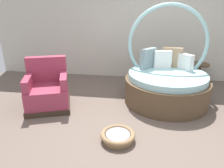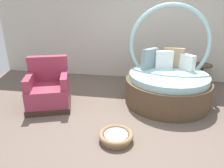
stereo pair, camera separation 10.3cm
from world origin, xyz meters
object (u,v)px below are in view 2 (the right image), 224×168
at_px(round_daybed, 167,82).
at_px(side_table, 202,68).
at_px(pet_basket, 116,136).
at_px(red_armchair, 49,90).

distance_m(round_daybed, side_table, 1.44).
bearing_deg(pet_basket, red_armchair, 148.22).
distance_m(round_daybed, red_armchair, 2.37).
relative_size(red_armchair, pet_basket, 2.00).
height_order(red_armchair, side_table, red_armchair).
distance_m(pet_basket, side_table, 3.17).
xyz_separation_m(round_daybed, side_table, (0.92, 1.11, 0.02)).
bearing_deg(red_armchair, side_table, 28.24).
height_order(round_daybed, pet_basket, round_daybed).
height_order(pet_basket, side_table, side_table).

